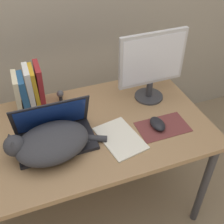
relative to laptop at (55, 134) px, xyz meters
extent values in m
cube|color=#93704C|center=(0.13, 0.03, -0.06)|extent=(1.34, 0.74, 0.03)
cylinder|color=#38383D|center=(0.76, -0.28, -0.41)|extent=(0.04, 0.04, 0.68)
cylinder|color=#38383D|center=(0.76, 0.35, -0.41)|extent=(0.04, 0.04, 0.68)
cube|color=black|center=(0.00, -0.02, -0.04)|extent=(0.37, 0.22, 0.02)
cube|color=#28282D|center=(0.00, -0.03, -0.02)|extent=(0.30, 0.12, 0.00)
cube|color=black|center=(0.00, 0.05, 0.08)|extent=(0.37, 0.09, 0.21)
cube|color=navy|center=(0.00, 0.04, 0.08)|extent=(0.33, 0.08, 0.18)
ellipsoid|color=#333338|center=(-0.02, -0.07, 0.02)|extent=(0.38, 0.31, 0.13)
sphere|color=#333338|center=(-0.19, -0.06, 0.04)|extent=(0.10, 0.10, 0.10)
cone|color=#333338|center=(-0.20, -0.04, 0.08)|extent=(0.04, 0.04, 0.03)
cone|color=#333338|center=(-0.19, -0.09, 0.08)|extent=(0.04, 0.04, 0.03)
cylinder|color=#333338|center=(0.17, -0.07, -0.03)|extent=(0.14, 0.09, 0.03)
cylinder|color=#333338|center=(0.59, 0.17, -0.04)|extent=(0.17, 0.17, 0.01)
cylinder|color=#333338|center=(0.59, 0.17, 0.01)|extent=(0.04, 0.04, 0.09)
cube|color=#B2B2B7|center=(0.59, 0.17, 0.21)|extent=(0.39, 0.03, 0.30)
cube|color=silver|center=(0.59, 0.16, 0.21)|extent=(0.35, 0.01, 0.26)
cube|color=brown|center=(0.54, -0.10, -0.04)|extent=(0.26, 0.16, 0.00)
ellipsoid|color=black|center=(0.52, -0.09, -0.02)|extent=(0.07, 0.11, 0.04)
cube|color=beige|center=(-0.14, 0.31, 0.06)|extent=(0.04, 0.16, 0.21)
cube|color=#285B93|center=(-0.10, 0.31, 0.06)|extent=(0.04, 0.15, 0.21)
cube|color=white|center=(-0.07, 0.31, 0.08)|extent=(0.03, 0.14, 0.25)
cube|color=gold|center=(-0.04, 0.31, 0.08)|extent=(0.03, 0.15, 0.24)
cube|color=maroon|center=(-0.01, 0.31, 0.08)|extent=(0.03, 0.15, 0.25)
cube|color=silver|center=(0.30, -0.10, -0.04)|extent=(0.22, 0.29, 0.01)
cylinder|color=#232328|center=(0.09, 0.32, -0.03)|extent=(0.02, 0.02, 0.02)
sphere|color=#4C4C51|center=(0.09, 0.32, 0.00)|extent=(0.04, 0.04, 0.04)
camera|label=1|loc=(-0.08, -1.02, 0.95)|focal=45.00mm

